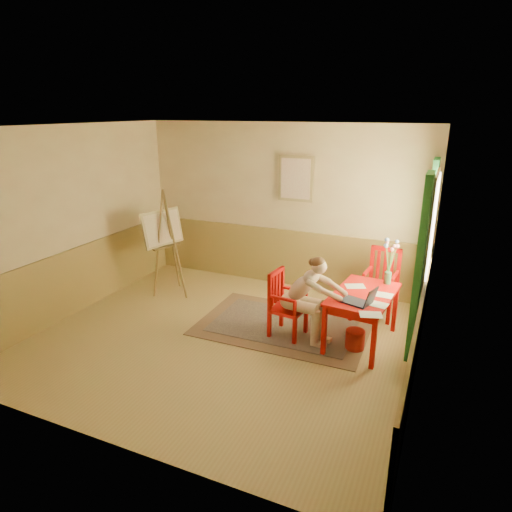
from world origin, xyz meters
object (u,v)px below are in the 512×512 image
at_px(chair_back, 381,283).
at_px(easel, 164,232).
at_px(figure, 306,295).
at_px(laptop, 360,300).
at_px(table, 363,299).
at_px(chair_left, 285,304).

bearing_deg(chair_back, easel, -171.49).
relative_size(figure, laptop, 2.64).
bearing_deg(table, chair_left, -168.58).
xyz_separation_m(table, chair_back, (0.09, 0.99, -0.11)).
height_order(figure, laptop, figure).
bearing_deg(easel, laptop, -13.60).
xyz_separation_m(chair_back, figure, (-0.79, -1.23, 0.15)).
distance_m(chair_left, easel, 2.55).
distance_m(figure, easel, 2.81).
bearing_deg(chair_left, table, 11.42).
relative_size(chair_left, laptop, 2.03).
height_order(chair_left, chair_back, chair_back).
distance_m(chair_left, chair_back, 1.62).
height_order(table, figure, figure).
relative_size(table, chair_left, 1.36).
bearing_deg(laptop, chair_left, 171.19).
bearing_deg(table, easel, 172.21).
bearing_deg(laptop, figure, 170.43).
height_order(table, chair_back, chair_back).
distance_m(laptop, easel, 3.53).
relative_size(chair_back, easel, 0.58).
bearing_deg(chair_left, figure, -6.99).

